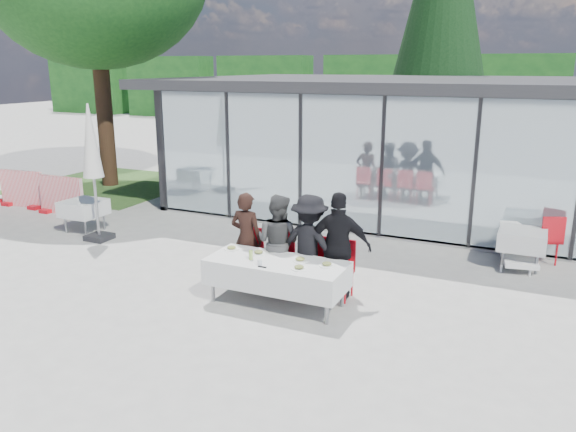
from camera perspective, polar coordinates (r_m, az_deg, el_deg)
The scene contains 26 objects.
ground at distance 9.68m, azimuth -3.27°, elevation -7.92°, with size 90.00×90.00×0.00m, color #9D9C95.
pavilion at distance 16.26m, azimuth 16.90°, elevation 8.69°, with size 14.80×8.80×3.44m.
treeline at distance 36.43m, azimuth 15.10°, elevation 12.11°, with size 62.50×2.00×4.40m.
dining_table at distance 9.08m, azimuth -1.15°, elevation -5.83°, with size 2.26×0.96×0.75m.
diner_a at distance 9.91m, azimuth -4.23°, elevation -2.27°, with size 0.61×0.61×1.66m, color black.
diner_chair_a at distance 10.10m, azimuth -3.89°, elevation -3.68°, with size 0.44×0.44×0.97m.
diner_b at distance 9.64m, azimuth -1.03°, elevation -2.67°, with size 0.82×0.82×1.68m, color #474747.
diner_chair_b at distance 9.83m, azimuth -0.73°, elevation -4.17°, with size 0.44×0.44×0.97m.
diner_c at distance 9.40m, azimuth 2.21°, elevation -2.99°, with size 1.12×1.12×1.73m, color black.
diner_chair_c at distance 9.61m, azimuth 2.45°, elevation -4.64°, with size 0.44×0.44×0.97m.
diner_d at distance 9.22m, azimuth 5.18°, elevation -3.13°, with size 1.06×1.06×1.82m, color black.
diner_chair_d at distance 9.44m, azimuth 5.36°, elevation -5.07°, with size 0.44×0.44×0.97m.
plate_a at distance 9.58m, azimuth -5.76°, elevation -3.26°, with size 0.24×0.24×0.07m.
plate_b at distance 9.32m, azimuth -3.01°, elevation -3.73°, with size 0.24×0.24×0.07m.
plate_c at distance 8.98m, azimuth 1.24°, elevation -4.45°, with size 0.24×0.24×0.07m.
plate_d at distance 8.79m, azimuth 3.97°, elevation -4.94°, with size 0.24×0.24×0.07m.
plate_extra at distance 8.63m, azimuth 1.14°, elevation -5.27°, with size 0.24×0.24×0.07m.
juice_bottle at distance 9.05m, azimuth -3.79°, elevation -3.97°, with size 0.06×0.06×0.16m, color #8EB34A.
drinking_glasses at distance 8.79m, azimuth -2.89°, elevation -4.76°, with size 0.07×0.07×0.10m.
folded_eyeglasses at distance 8.73m, azimuth -2.64°, elevation -5.18°, with size 0.14×0.03×0.01m, color black.
spare_table_left at distance 13.90m, azimuth -20.04°, elevation 0.74°, with size 0.86×0.86×0.74m.
spare_table_right at distance 11.62m, azimuth 22.69°, elevation -2.23°, with size 0.86×0.86×0.74m.
spare_chair_b at distance 12.08m, azimuth 25.08°, elevation -1.95°, with size 0.57×0.57×0.97m.
market_umbrella at distance 12.83m, azimuth -19.34°, elevation 6.28°, with size 0.50×0.50×3.00m.
lounger at distance 11.95m, azimuth 22.23°, elevation -3.20°, with size 0.84×1.42×0.72m.
grass_patch at distance 19.17m, azimuth -17.58°, elevation 3.04°, with size 5.00×5.00×0.02m, color #385926.
Camera 1 is at (4.20, -7.86, 3.78)m, focal length 35.00 mm.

